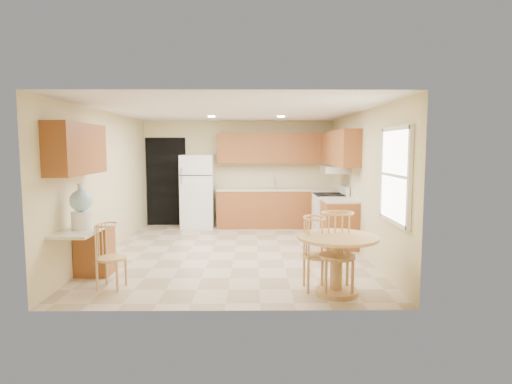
{
  "coord_description": "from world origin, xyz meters",
  "views": [
    {
      "loc": [
        0.32,
        -7.5,
        1.87
      ],
      "look_at": [
        0.39,
        0.3,
        1.05
      ],
      "focal_mm": 30.0,
      "sensor_mm": 36.0,
      "label": 1
    }
  ],
  "objects_px": {
    "dining_table": "(337,256)",
    "water_crock": "(81,208)",
    "chair_table_a": "(319,248)",
    "chair_table_b": "(339,247)",
    "refrigerator": "(198,191)",
    "chair_desk": "(109,251)",
    "stove": "(330,216)"
  },
  "relations": [
    {
      "from": "refrigerator",
      "to": "dining_table",
      "type": "bearing_deg",
      "value": -62.94
    },
    {
      "from": "stove",
      "to": "chair_desk",
      "type": "bearing_deg",
      "value": -137.19
    },
    {
      "from": "refrigerator",
      "to": "stove",
      "type": "xyz_separation_m",
      "value": [
        2.88,
        -1.22,
        -0.38
      ]
    },
    {
      "from": "refrigerator",
      "to": "dining_table",
      "type": "xyz_separation_m",
      "value": [
        2.35,
        -4.6,
        -0.35
      ]
    },
    {
      "from": "chair_table_a",
      "to": "dining_table",
      "type": "bearing_deg",
      "value": 63.37
    },
    {
      "from": "stove",
      "to": "chair_table_b",
      "type": "height_order",
      "value": "stove"
    },
    {
      "from": "chair_table_a",
      "to": "water_crock",
      "type": "height_order",
      "value": "water_crock"
    },
    {
      "from": "refrigerator",
      "to": "stove",
      "type": "distance_m",
      "value": 3.15
    },
    {
      "from": "chair_desk",
      "to": "water_crock",
      "type": "xyz_separation_m",
      "value": [
        -0.45,
        0.29,
        0.52
      ]
    },
    {
      "from": "refrigerator",
      "to": "chair_desk",
      "type": "height_order",
      "value": "refrigerator"
    },
    {
      "from": "stove",
      "to": "dining_table",
      "type": "xyz_separation_m",
      "value": [
        -0.52,
        -3.38,
        0.03
      ]
    },
    {
      "from": "chair_table_a",
      "to": "chair_desk",
      "type": "height_order",
      "value": "chair_table_a"
    },
    {
      "from": "dining_table",
      "to": "chair_table_a",
      "type": "relative_size",
      "value": 1.07
    },
    {
      "from": "chair_table_b",
      "to": "water_crock",
      "type": "relative_size",
      "value": 1.69
    },
    {
      "from": "stove",
      "to": "chair_table_b",
      "type": "xyz_separation_m",
      "value": [
        -0.52,
        -3.48,
        0.17
      ]
    },
    {
      "from": "dining_table",
      "to": "chair_table_b",
      "type": "relative_size",
      "value": 0.98
    },
    {
      "from": "dining_table",
      "to": "chair_desk",
      "type": "bearing_deg",
      "value": 176.88
    },
    {
      "from": "chair_table_a",
      "to": "chair_table_b",
      "type": "relative_size",
      "value": 0.92
    },
    {
      "from": "dining_table",
      "to": "chair_table_b",
      "type": "height_order",
      "value": "chair_table_b"
    },
    {
      "from": "dining_table",
      "to": "chair_desk",
      "type": "relative_size",
      "value": 1.19
    },
    {
      "from": "stove",
      "to": "water_crock",
      "type": "bearing_deg",
      "value": -143.29
    },
    {
      "from": "chair_table_a",
      "to": "chair_table_b",
      "type": "bearing_deg",
      "value": 45.28
    },
    {
      "from": "chair_table_a",
      "to": "stove",
      "type": "bearing_deg",
      "value": 163.9
    },
    {
      "from": "refrigerator",
      "to": "chair_table_b",
      "type": "distance_m",
      "value": 5.26
    },
    {
      "from": "dining_table",
      "to": "water_crock",
      "type": "distance_m",
      "value": 3.47
    },
    {
      "from": "refrigerator",
      "to": "chair_desk",
      "type": "relative_size",
      "value": 1.96
    },
    {
      "from": "dining_table",
      "to": "chair_table_a",
      "type": "xyz_separation_m",
      "value": [
        -0.22,
        0.1,
        0.09
      ]
    },
    {
      "from": "refrigerator",
      "to": "water_crock",
      "type": "distance_m",
      "value": 4.28
    },
    {
      "from": "chair_table_a",
      "to": "chair_desk",
      "type": "bearing_deg",
      "value": -94.68
    },
    {
      "from": "refrigerator",
      "to": "chair_table_b",
      "type": "height_order",
      "value": "refrigerator"
    },
    {
      "from": "refrigerator",
      "to": "dining_table",
      "type": "distance_m",
      "value": 5.18
    },
    {
      "from": "refrigerator",
      "to": "dining_table",
      "type": "relative_size",
      "value": 1.66
    }
  ]
}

